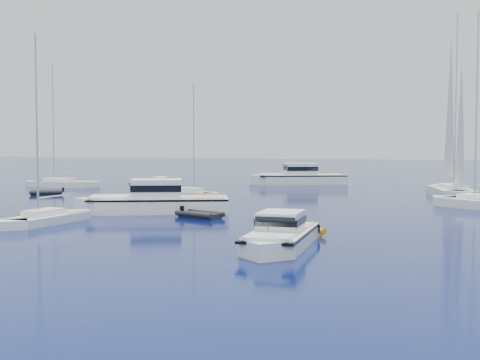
% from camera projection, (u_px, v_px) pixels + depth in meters
% --- Properties ---
extents(ground, '(400.00, 400.00, 0.00)m').
position_uv_depth(ground, '(83.00, 253.00, 30.20)').
color(ground, '#071449').
rests_on(ground, ground).
extents(motor_cruiser_near, '(3.36, 9.19, 2.37)m').
position_uv_depth(motor_cruiser_near, '(280.00, 248.00, 31.76)').
color(motor_cruiser_near, silver).
rests_on(motor_cruiser_near, ground).
extents(motor_cruiser_centre, '(13.11, 8.78, 3.32)m').
position_uv_depth(motor_cruiser_centre, '(154.00, 213.00, 48.23)').
color(motor_cruiser_centre, white).
rests_on(motor_cruiser_centre, ground).
extents(motor_cruiser_distant, '(14.18, 9.57, 3.59)m').
position_uv_depth(motor_cruiser_distant, '(298.00, 184.00, 82.83)').
color(motor_cruiser_distant, silver).
rests_on(motor_cruiser_distant, ground).
extents(motor_cruiser_horizon, '(2.72, 7.38, 1.90)m').
position_uv_depth(motor_cruiser_horizon, '(161.00, 189.00, 73.45)').
color(motor_cruiser_horizon, silver).
rests_on(motor_cruiser_horizon, ground).
extents(sailboat_fore, '(2.92, 8.92, 12.90)m').
position_uv_depth(sailboat_fore, '(48.00, 223.00, 41.62)').
color(sailboat_fore, white).
rests_on(sailboat_fore, ground).
extents(sailboat_centre, '(8.30, 3.64, 11.83)m').
position_uv_depth(sailboat_centre, '(187.00, 197.00, 63.01)').
color(sailboat_centre, silver).
rests_on(sailboat_centre, ground).
extents(sailboat_sails_r, '(6.28, 13.30, 18.92)m').
position_uv_depth(sailboat_sails_r, '(451.00, 196.00, 63.80)').
color(sailboat_sails_r, silver).
rests_on(sailboat_sails_r, ground).
extents(sailboat_far_l, '(11.05, 3.75, 15.95)m').
position_uv_depth(sailboat_far_l, '(62.00, 187.00, 77.39)').
color(sailboat_far_l, silver).
rests_on(sailboat_far_l, ground).
extents(tender_yellow, '(3.80, 3.48, 0.95)m').
position_uv_depth(tender_yellow, '(298.00, 234.00, 36.53)').
color(tender_yellow, '#C9800B').
rests_on(tender_yellow, ground).
extents(tender_grey_near, '(4.12, 3.16, 0.95)m').
position_uv_depth(tender_grey_near, '(200.00, 218.00, 44.92)').
color(tender_grey_near, black).
rests_on(tender_grey_near, ground).
extents(tender_grey_far, '(3.92, 3.50, 0.95)m').
position_uv_depth(tender_grey_far, '(46.00, 195.00, 65.47)').
color(tender_grey_far, black).
rests_on(tender_grey_far, ground).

